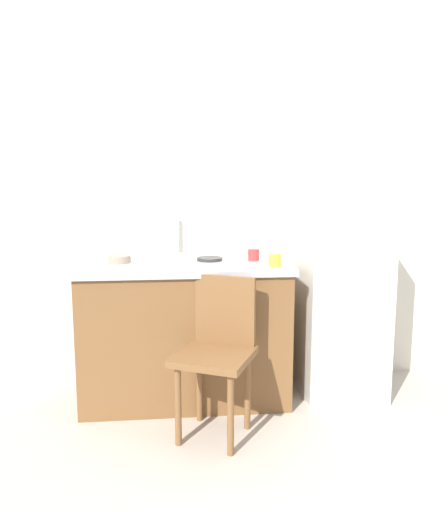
# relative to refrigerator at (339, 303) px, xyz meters

# --- Properties ---
(ground_plane) EXTENTS (8.00, 8.00, 0.00)m
(ground_plane) POSITION_rel_refrigerator_xyz_m (-0.64, -0.66, -0.61)
(ground_plane) COLOR #BCB2A3
(back_wall) EXTENTS (4.80, 0.10, 2.69)m
(back_wall) POSITION_rel_refrigerator_xyz_m (-0.64, 0.34, 0.73)
(back_wall) COLOR silver
(back_wall) RESTS_ON ground_plane
(cabinet_base) EXTENTS (1.30, 0.60, 0.86)m
(cabinet_base) POSITION_rel_refrigerator_xyz_m (-1.03, -0.01, -0.18)
(cabinet_base) COLOR brown
(cabinet_base) RESTS_ON ground_plane
(countertop) EXTENTS (1.34, 0.64, 0.04)m
(countertop) POSITION_rel_refrigerator_xyz_m (-1.03, -0.01, 0.27)
(countertop) COLOR #B7B7BC
(countertop) RESTS_ON cabinet_base
(faucet) EXTENTS (0.02, 0.02, 0.29)m
(faucet) POSITION_rel_refrigerator_xyz_m (-1.09, 0.24, 0.43)
(faucet) COLOR #B7B7BC
(faucet) RESTS_ON countertop
(refrigerator) EXTENTS (0.53, 0.57, 1.23)m
(refrigerator) POSITION_rel_refrigerator_xyz_m (0.00, 0.00, 0.00)
(refrigerator) COLOR silver
(refrigerator) RESTS_ON ground_plane
(chair) EXTENTS (0.53, 0.53, 0.89)m
(chair) POSITION_rel_refrigerator_xyz_m (-0.86, -0.49, -0.12)
(chair) COLOR brown
(chair) RESTS_ON ground_plane
(dish_tray) EXTENTS (0.28, 0.20, 0.05)m
(dish_tray) POSITION_rel_refrigerator_xyz_m (-1.15, -0.00, 0.31)
(dish_tray) COLOR white
(dish_tray) RESTS_ON countertop
(terracotta_bowl) EXTENTS (0.15, 0.15, 0.05)m
(terracotta_bowl) POSITION_rel_refrigerator_xyz_m (-1.45, 0.04, 0.31)
(terracotta_bowl) COLOR gray
(terracotta_bowl) RESTS_ON countertop
(hotplate) EXTENTS (0.17, 0.17, 0.02)m
(hotplate) POSITION_rel_refrigerator_xyz_m (-0.86, 0.08, 0.30)
(hotplate) COLOR #2D2D2D
(hotplate) RESTS_ON countertop
(cup_red) EXTENTS (0.08, 0.08, 0.08)m
(cup_red) POSITION_rel_refrigerator_xyz_m (-0.58, 0.04, 0.33)
(cup_red) COLOR red
(cup_red) RESTS_ON countertop
(cup_yellow) EXTENTS (0.08, 0.08, 0.08)m
(cup_yellow) POSITION_rel_refrigerator_xyz_m (-0.48, -0.19, 0.33)
(cup_yellow) COLOR yellow
(cup_yellow) RESTS_ON countertop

